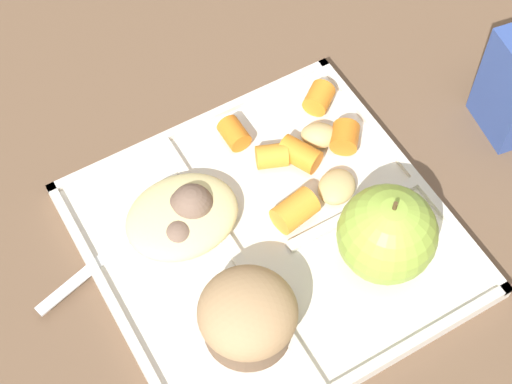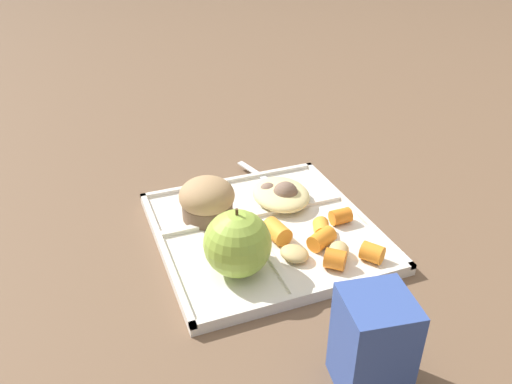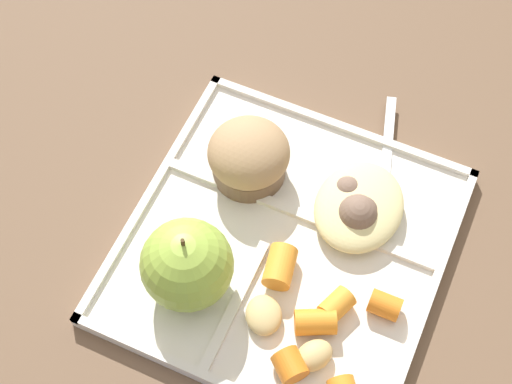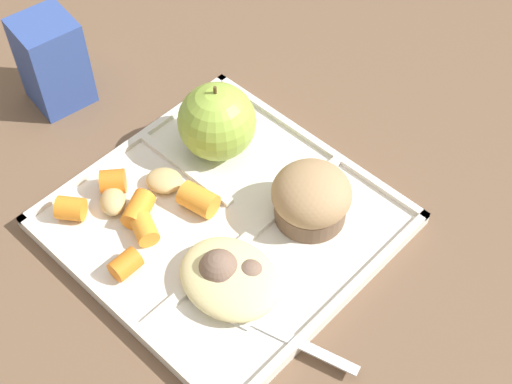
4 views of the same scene
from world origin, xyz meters
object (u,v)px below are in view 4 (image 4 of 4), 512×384
Objects in this scene: milk_carton at (52,62)px; lunch_tray at (224,222)px; plastic_fork at (266,327)px; green_apple at (217,122)px; bran_muffin at (311,197)px.

lunch_tray is at bearing 8.91° from milk_carton.
plastic_fork is at bearing -27.85° from lunch_tray.
green_apple is 0.83× the size of milk_carton.
milk_carton is at bearing -168.91° from bran_muffin.
milk_carton is at bearing -161.95° from green_apple.
milk_carton is (-0.33, -0.07, 0.02)m from bran_muffin.
plastic_fork is (0.12, -0.06, 0.01)m from lunch_tray.
milk_carton is (-0.27, -0.00, 0.05)m from lunch_tray.
milk_carton is (-0.39, 0.06, 0.04)m from plastic_fork.
plastic_fork is (0.19, -0.13, -0.04)m from green_apple.
milk_carton is at bearing 171.22° from plastic_fork.
lunch_tray is at bearing -132.88° from bran_muffin.
lunch_tray is 0.13m from plastic_fork.
plastic_fork is at bearing -0.05° from milk_carton.
milk_carton is (-0.20, -0.07, 0.00)m from green_apple.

